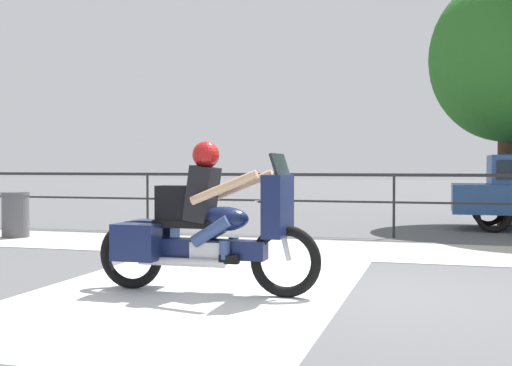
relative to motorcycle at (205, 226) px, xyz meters
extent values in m
plane|color=#565659|center=(1.58, 0.50, -0.71)|extent=(120.00, 120.00, 0.00)
cube|color=#B7B2A8|center=(1.58, 3.90, -0.71)|extent=(44.00, 2.40, 0.01)
cube|color=silver|center=(-0.17, 0.30, -0.71)|extent=(3.32, 6.00, 0.01)
cube|color=#232326|center=(1.58, 5.97, 0.48)|extent=(36.00, 0.04, 0.06)
cube|color=#232326|center=(1.58, 5.97, -0.04)|extent=(36.00, 0.03, 0.04)
cylinder|color=#232326|center=(-3.52, 5.97, -0.10)|extent=(0.05, 0.05, 1.22)
cylinder|color=#232326|center=(1.58, 5.97, -0.10)|extent=(0.05, 0.05, 1.22)
torus|color=black|center=(0.88, 0.00, -0.34)|extent=(0.75, 0.11, 0.75)
torus|color=black|center=(-0.86, 0.00, -0.34)|extent=(0.75, 0.11, 0.75)
cube|color=#141E47|center=(0.01, 0.00, -0.24)|extent=(1.33, 0.22, 0.20)
cube|color=silver|center=(0.04, 0.00, -0.29)|extent=(0.34, 0.26, 0.26)
ellipsoid|color=#141E47|center=(0.22, 0.00, 0.08)|extent=(0.54, 0.30, 0.26)
cube|color=black|center=(-0.17, 0.00, 0.02)|extent=(0.77, 0.28, 0.08)
cube|color=#141E47|center=(0.80, 0.00, 0.23)|extent=(0.20, 0.63, 0.64)
cube|color=#1E232B|center=(0.82, 0.00, 0.65)|extent=(0.10, 0.53, 0.24)
cylinder|color=silver|center=(0.66, 0.00, 0.28)|extent=(0.04, 0.70, 0.04)
cylinder|color=silver|center=(-0.20, -0.16, -0.37)|extent=(0.96, 0.09, 0.09)
cube|color=#141E47|center=(-0.68, -0.24, -0.16)|extent=(0.48, 0.28, 0.39)
cube|color=#141E47|center=(-0.68, 0.24, -0.16)|extent=(0.48, 0.28, 0.39)
cylinder|color=silver|center=(0.85, 0.00, -0.05)|extent=(0.19, 0.06, 0.57)
cube|color=black|center=(-0.03, 0.00, 0.35)|extent=(0.32, 0.36, 0.61)
sphere|color=tan|center=(0.01, 0.00, 0.74)|extent=(0.23, 0.23, 0.23)
sphere|color=#B21919|center=(0.01, 0.00, 0.76)|extent=(0.29, 0.29, 0.29)
cylinder|color=#33477A|center=(0.12, -0.15, -0.04)|extent=(0.44, 0.13, 0.34)
cylinder|color=#33477A|center=(0.27, -0.15, -0.22)|extent=(0.11, 0.11, 0.19)
cube|color=black|center=(0.32, -0.15, -0.32)|extent=(0.20, 0.10, 0.09)
cylinder|color=#33477A|center=(0.12, 0.15, -0.04)|extent=(0.44, 0.13, 0.34)
cylinder|color=#33477A|center=(0.27, 0.15, -0.22)|extent=(0.11, 0.11, 0.19)
cube|color=black|center=(0.32, 0.15, -0.32)|extent=(0.20, 0.10, 0.09)
cylinder|color=tan|center=(0.32, -0.30, 0.42)|extent=(0.72, 0.09, 0.36)
cylinder|color=tan|center=(0.32, 0.30, 0.42)|extent=(0.72, 0.09, 0.36)
cube|color=black|center=(-0.33, 0.00, 0.24)|extent=(0.40, 0.26, 0.38)
torus|color=black|center=(3.47, 7.45, -0.35)|extent=(0.72, 0.11, 0.72)
torus|color=black|center=(3.47, 8.99, -0.35)|extent=(0.72, 0.11, 0.72)
cylinder|color=#515156|center=(-5.32, 4.01, -0.31)|extent=(0.50, 0.50, 0.81)
cylinder|color=#515156|center=(-5.32, 4.01, 0.12)|extent=(0.52, 0.52, 0.06)
cylinder|color=#473323|center=(3.87, 9.20, 0.48)|extent=(0.37, 0.37, 2.39)
ellipsoid|color=#286623|center=(3.87, 9.20, 3.10)|extent=(3.46, 3.46, 3.81)
camera|label=1|loc=(2.39, -6.39, 0.64)|focal=45.00mm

